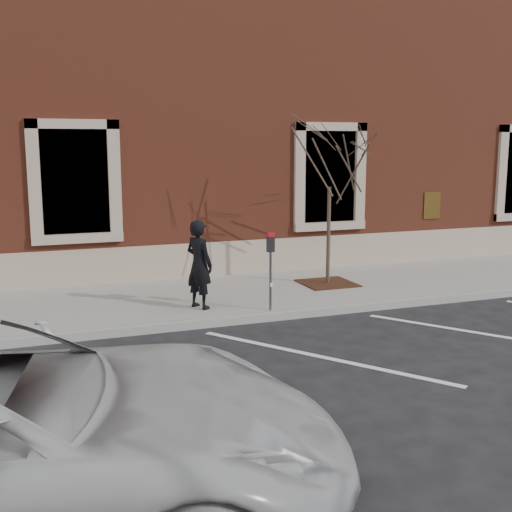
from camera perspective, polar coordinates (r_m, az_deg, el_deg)
name	(u,v)px	position (r m, az deg, el deg)	size (l,w,h in m)	color
ground	(267,320)	(11.82, 1.02, -5.73)	(120.00, 120.00, 0.00)	#28282B
sidewalk_near	(237,295)	(13.39, -1.73, -3.52)	(40.00, 3.50, 0.15)	#98968F
curb_near	(268,317)	(11.76, 1.12, -5.44)	(40.00, 0.12, 0.15)	#9E9E99
parking_stripes	(321,357)	(9.90, 5.76, -8.91)	(28.00, 4.40, 0.01)	silver
building_civic	(168,115)	(18.81, -7.82, 12.30)	(40.00, 8.62, 8.00)	brown
man	(199,264)	(11.97, -5.07, -0.74)	(0.61, 0.40, 1.67)	black
parking_meter	(271,257)	(11.71, 1.30, -0.07)	(0.13, 0.10, 1.45)	#595B60
tree_grate	(328,283)	(14.22, 6.38, -2.42)	(1.12, 1.12, 0.03)	#3D1E13
sapling	(330,160)	(13.90, 6.59, 8.52)	(2.33, 2.33, 3.88)	#4A362D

